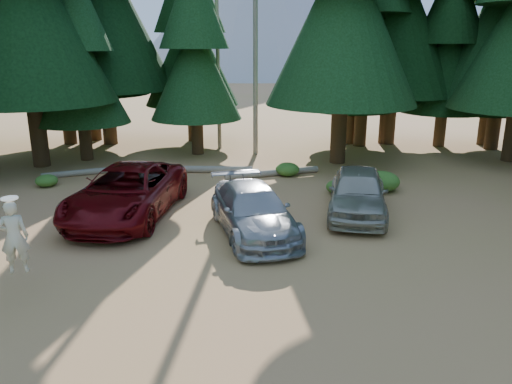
% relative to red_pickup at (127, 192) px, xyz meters
% --- Properties ---
extents(ground, '(160.00, 160.00, 0.00)m').
position_rel_red_pickup_xyz_m(ground, '(3.37, -4.60, -0.84)').
color(ground, '#A98547').
rests_on(ground, ground).
extents(forest_belt_north, '(36.00, 7.00, 22.00)m').
position_rel_red_pickup_xyz_m(forest_belt_north, '(3.37, 10.40, -0.84)').
color(forest_belt_north, black).
rests_on(forest_belt_north, ground).
extents(snag_front, '(0.24, 0.24, 12.00)m').
position_rel_red_pickup_xyz_m(snag_front, '(4.17, 9.90, 5.16)').
color(snag_front, slate).
rests_on(snag_front, ground).
extents(snag_back, '(0.20, 0.20, 10.00)m').
position_rel_red_pickup_xyz_m(snag_back, '(2.17, 11.40, 4.16)').
color(snag_back, slate).
rests_on(snag_back, ground).
extents(mountain_peak, '(48.00, 50.00, 28.00)m').
position_rel_red_pickup_xyz_m(mountain_peak, '(0.79, 83.64, 11.86)').
color(mountain_peak, '#9B9EA3').
rests_on(mountain_peak, ground).
extents(red_pickup, '(3.44, 6.34, 1.69)m').
position_rel_red_pickup_xyz_m(red_pickup, '(0.00, 0.00, 0.00)').
color(red_pickup, '#5E080C').
rests_on(red_pickup, ground).
extents(silver_minivan_center, '(3.26, 5.30, 1.43)m').
position_rel_red_pickup_xyz_m(silver_minivan_center, '(4.23, -1.53, -0.13)').
color(silver_minivan_center, '#9FA1A6').
rests_on(silver_minivan_center, ground).
extents(silver_minivan_right, '(2.69, 4.94, 1.59)m').
position_rel_red_pickup_xyz_m(silver_minivan_right, '(7.71, 0.23, -0.05)').
color(silver_minivan_right, '#A6A394').
rests_on(silver_minivan_right, ground).
extents(frisbee_player, '(0.72, 0.58, 1.77)m').
position_rel_red_pickup_xyz_m(frisbee_player, '(-1.09, -5.44, 0.58)').
color(frisbee_player, beige).
rests_on(frisbee_player, ground).
extents(log_left, '(3.53, 1.77, 0.27)m').
position_rel_red_pickup_xyz_m(log_left, '(-3.23, 5.44, -0.71)').
color(log_left, slate).
rests_on(log_left, ground).
extents(log_mid, '(3.67, 0.41, 0.30)m').
position_rel_red_pickup_xyz_m(log_mid, '(2.26, 5.90, -0.69)').
color(log_mid, slate).
rests_on(log_mid, ground).
extents(log_right, '(4.17, 1.76, 0.28)m').
position_rel_red_pickup_xyz_m(log_right, '(4.97, 5.34, -0.70)').
color(log_right, slate).
rests_on(log_right, ground).
extents(shrub_far_left, '(0.88, 0.88, 0.48)m').
position_rel_red_pickup_xyz_m(shrub_far_left, '(-4.24, 3.60, -0.60)').
color(shrub_far_left, '#32661E').
rests_on(shrub_far_left, ground).
extents(shrub_left, '(0.96, 0.96, 0.53)m').
position_rel_red_pickup_xyz_m(shrub_left, '(-0.15, 3.68, -0.58)').
color(shrub_left, '#32661E').
rests_on(shrub_left, ground).
extents(shrub_center_left, '(0.94, 0.94, 0.52)m').
position_rel_red_pickup_xyz_m(shrub_center_left, '(-0.42, 3.35, -0.59)').
color(shrub_center_left, '#32661E').
rests_on(shrub_center_left, ground).
extents(shrub_center_right, '(1.05, 1.05, 0.58)m').
position_rel_red_pickup_xyz_m(shrub_center_right, '(5.63, 5.40, -0.56)').
color(shrub_center_right, '#32661E').
rests_on(shrub_center_right, ground).
extents(shrub_right, '(0.99, 0.99, 0.55)m').
position_rel_red_pickup_xyz_m(shrub_right, '(7.47, 2.67, -0.57)').
color(shrub_right, '#32661E').
rests_on(shrub_right, ground).
extents(shrub_far_right, '(1.40, 1.40, 0.77)m').
position_rel_red_pickup_xyz_m(shrub_far_right, '(9.21, 3.12, -0.46)').
color(shrub_far_right, '#32661E').
rests_on(shrub_far_right, ground).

